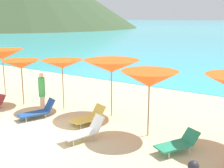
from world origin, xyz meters
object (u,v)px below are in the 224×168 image
(umbrella_2, at_px, (62,64))
(umbrella_4, at_px, (149,79))
(umbrella_1, at_px, (21,64))
(beachgoer_1, at_px, (42,91))
(lounge_chair_1, at_px, (178,143))
(lounge_chair_4, at_px, (89,117))
(lounge_chair_3, at_px, (38,111))
(lounge_chair_0, at_px, (85,131))
(umbrella_3, at_px, (111,66))
(beach_ball, at_px, (193,166))
(umbrella_0, at_px, (2,54))

(umbrella_2, height_order, umbrella_4, umbrella_4)
(umbrella_1, distance_m, beachgoer_1, 1.77)
(lounge_chair_1, xyz_separation_m, lounge_chair_4, (-3.79, 0.38, -0.00))
(umbrella_1, relative_size, lounge_chair_3, 1.34)
(umbrella_1, distance_m, lounge_chair_0, 5.49)
(umbrella_4, relative_size, lounge_chair_0, 1.47)
(umbrella_4, relative_size, lounge_chair_3, 1.45)
(umbrella_1, height_order, umbrella_4, umbrella_4)
(umbrella_2, bearing_deg, lounge_chair_1, -11.38)
(umbrella_3, distance_m, lounge_chair_3, 3.54)
(lounge_chair_1, relative_size, beach_ball, 4.88)
(lounge_chair_4, bearing_deg, umbrella_4, 24.66)
(umbrella_1, distance_m, umbrella_4, 6.64)
(lounge_chair_4, bearing_deg, lounge_chair_1, 13.83)
(umbrella_0, height_order, lounge_chair_4, umbrella_0)
(umbrella_1, height_order, umbrella_3, umbrella_3)
(umbrella_2, bearing_deg, umbrella_0, 178.23)
(umbrella_2, xyz_separation_m, lounge_chair_0, (2.94, -2.07, -1.74))
(umbrella_2, distance_m, lounge_chair_0, 4.00)
(umbrella_4, xyz_separation_m, beach_ball, (2.13, -1.50, -1.88))
(umbrella_3, xyz_separation_m, beachgoer_1, (-2.95, -1.12, -1.22))
(lounge_chair_3, bearing_deg, umbrella_3, 59.93)
(lounge_chair_1, distance_m, beachgoer_1, 6.59)
(umbrella_4, relative_size, beach_ball, 7.43)
(umbrella_3, relative_size, lounge_chair_3, 1.52)
(umbrella_3, bearing_deg, lounge_chair_0, -76.06)
(lounge_chair_3, relative_size, beach_ball, 5.11)
(umbrella_1, height_order, lounge_chair_3, umbrella_1)
(umbrella_3, height_order, umbrella_4, umbrella_3)
(umbrella_2, bearing_deg, umbrella_3, 10.96)
(umbrella_2, xyz_separation_m, lounge_chair_1, (5.90, -1.19, -1.78))
(umbrella_0, xyz_separation_m, umbrella_4, (8.97, -0.73, -0.13))
(beachgoer_1, bearing_deg, umbrella_2, -18.83)
(lounge_chair_0, xyz_separation_m, lounge_chair_1, (2.96, 0.89, -0.03))
(lounge_chair_1, bearing_deg, umbrella_0, -159.57)
(beach_ball, bearing_deg, umbrella_1, 170.05)
(umbrella_1, distance_m, umbrella_3, 4.51)
(umbrella_0, height_order, umbrella_3, umbrella_0)
(umbrella_4, bearing_deg, lounge_chair_3, -169.18)
(beach_ball, bearing_deg, beachgoer_1, 169.05)
(lounge_chair_4, distance_m, beachgoer_1, 2.82)
(lounge_chair_4, bearing_deg, lounge_chair_0, -37.02)
(umbrella_3, bearing_deg, umbrella_0, -177.35)
(beachgoer_1, bearing_deg, umbrella_0, 103.07)
(lounge_chair_1, relative_size, lounge_chair_4, 1.02)
(umbrella_2, distance_m, umbrella_3, 2.36)
(lounge_chair_0, xyz_separation_m, beachgoer_1, (-3.58, 1.41, 0.59))
(umbrella_4, bearing_deg, umbrella_0, 175.38)
(umbrella_2, distance_m, beachgoer_1, 1.48)
(umbrella_3, xyz_separation_m, beach_ball, (4.38, -2.53, -1.96))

